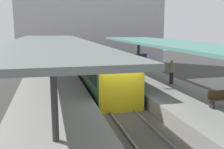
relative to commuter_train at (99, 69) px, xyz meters
name	(u,v)px	position (x,y,z in m)	size (l,w,h in m)	color
ground_plane	(121,115)	(0.00, -6.34, -1.73)	(80.00, 80.00, 0.00)	#383835
platform_left	(53,112)	(-3.80, -6.34, -1.23)	(4.40, 28.00, 1.00)	gray
platform_right	(181,102)	(3.80, -6.34, -1.23)	(4.40, 28.00, 1.00)	gray
track_ballast	(121,113)	(0.00, -6.34, -1.63)	(3.20, 28.00, 0.20)	#59544C
rail_near_side	(109,111)	(-0.72, -6.34, -1.46)	(0.08, 28.00, 0.14)	slate
rail_far_side	(133,109)	(0.72, -6.34, -1.46)	(0.08, 28.00, 0.14)	slate
commuter_train	(99,69)	(0.00, 0.00, 0.00)	(2.78, 13.19, 3.10)	#2D5633
canopy_left	(50,43)	(-3.80, -4.94, 2.40)	(4.18, 21.00, 3.25)	#333335
canopy_right	(172,44)	(3.80, -4.94, 2.21)	(4.18, 21.00, 3.05)	#333335
platform_bench	(221,98)	(4.42, -9.22, -0.26)	(1.40, 0.41, 0.86)	black
platform_sign	(140,62)	(2.22, -3.42, 0.90)	(0.90, 0.08, 2.21)	#262628
passenger_near_bench	(172,72)	(4.56, -3.52, 0.15)	(0.36, 0.36, 1.69)	#232328
station_building_backdrop	(90,24)	(1.51, 13.66, 3.77)	(18.00, 6.00, 11.00)	#B7B2B7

